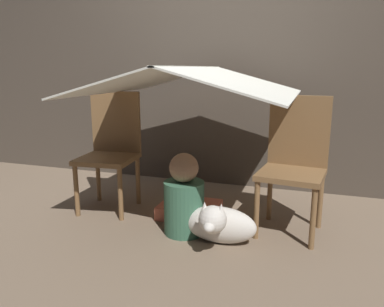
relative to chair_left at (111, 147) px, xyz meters
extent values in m
plane|color=#7A6651|center=(0.70, -0.25, -0.50)|extent=(8.80, 8.80, 0.00)
cube|color=#4C4238|center=(0.70, 0.90, 0.75)|extent=(7.00, 0.05, 2.50)
cylinder|color=brown|center=(-0.15, -0.28, -0.30)|extent=(0.04, 0.04, 0.40)
cylinder|color=brown|center=(0.20, -0.24, -0.30)|extent=(0.04, 0.04, 0.40)
cylinder|color=brown|center=(-0.19, 0.08, -0.30)|extent=(0.04, 0.04, 0.40)
cylinder|color=brown|center=(0.17, 0.11, -0.30)|extent=(0.04, 0.04, 0.40)
cube|color=brown|center=(0.01, -0.08, -0.08)|extent=(0.45, 0.45, 0.04)
cube|color=brown|center=(-0.01, 0.11, 0.18)|extent=(0.41, 0.07, 0.49)
cylinder|color=brown|center=(1.20, -0.24, -0.30)|extent=(0.04, 0.04, 0.40)
cylinder|color=brown|center=(1.56, -0.28, -0.30)|extent=(0.04, 0.04, 0.40)
cylinder|color=brown|center=(1.25, 0.12, -0.30)|extent=(0.04, 0.04, 0.40)
cylinder|color=brown|center=(1.60, 0.07, -0.30)|extent=(0.04, 0.04, 0.40)
cube|color=brown|center=(1.40, -0.08, -0.08)|extent=(0.46, 0.46, 0.04)
cube|color=brown|center=(1.43, 0.11, 0.18)|extent=(0.41, 0.08, 0.49)
cube|color=silver|center=(0.36, -0.08, 0.52)|extent=(0.70, 1.36, 0.20)
cube|color=silver|center=(1.05, -0.08, 0.52)|extent=(0.70, 1.36, 0.20)
cube|color=silver|center=(0.70, -0.08, 0.62)|extent=(0.04, 1.36, 0.01)
cylinder|color=#38664C|center=(0.72, -0.30, -0.32)|extent=(0.27, 0.27, 0.36)
sphere|color=#9E7556|center=(0.72, -0.30, -0.04)|extent=(0.20, 0.20, 0.20)
ellipsoid|color=silver|center=(0.99, -0.37, -0.38)|extent=(0.48, 0.18, 0.24)
sphere|color=silver|center=(0.99, -0.55, -0.27)|extent=(0.17, 0.17, 0.17)
ellipsoid|color=silver|center=(0.99, -0.63, -0.29)|extent=(0.07, 0.09, 0.06)
cone|color=silver|center=(0.94, -0.55, -0.20)|extent=(0.06, 0.06, 0.08)
cone|color=silver|center=(1.04, -0.55, -0.20)|extent=(0.06, 0.06, 0.08)
cube|color=#CC664C|center=(0.66, -0.01, -0.45)|extent=(0.44, 0.35, 0.10)
camera|label=1|loc=(1.52, -2.56, 0.61)|focal=35.00mm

